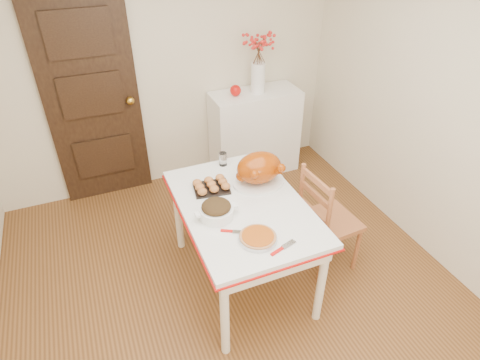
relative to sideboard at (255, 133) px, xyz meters
name	(u,v)px	position (x,y,z in m)	size (l,w,h in m)	color
floor	(243,310)	(-0.88, -1.78, -0.47)	(3.50, 4.00, 0.00)	#522F14
wall_back	(163,67)	(-0.88, 0.22, 0.78)	(3.50, 0.00, 2.50)	beige
wall_right	(467,122)	(0.87, -1.78, 0.78)	(0.00, 4.00, 2.50)	beige
door_back	(93,101)	(-1.58, 0.19, 0.56)	(0.85, 0.06, 2.06)	black
sideboard	(255,133)	(0.00, 0.00, 0.00)	(0.94, 0.42, 0.94)	white
kitchen_table	(242,244)	(-0.77, -1.48, -0.08)	(0.88, 1.28, 0.77)	white
chair_oak	(330,219)	(-0.05, -1.57, 0.00)	(0.41, 0.41, 0.94)	#A45E34
berry_vase	(258,62)	(0.03, 0.00, 0.78)	(0.33, 0.33, 0.63)	white
apple	(236,90)	(-0.22, 0.00, 0.52)	(0.11, 0.11, 0.11)	red
turkey_platter	(259,169)	(-0.55, -1.29, 0.43)	(0.41, 0.33, 0.26)	#A14205
pumpkin_pie	(258,237)	(-0.82, -1.87, 0.33)	(0.25, 0.25, 0.05)	#A4460E
stuffing_dish	(216,210)	(-0.99, -1.54, 0.36)	(0.30, 0.24, 0.12)	#423017
rolls_tray	(211,185)	(-0.91, -1.22, 0.34)	(0.26, 0.21, 0.07)	#C56F35
pie_server	(283,248)	(-0.71, -2.00, 0.31)	(0.20, 0.06, 0.01)	silver
carving_knife	(237,232)	(-0.92, -1.75, 0.31)	(0.22, 0.05, 0.01)	silver
drinking_glass	(223,159)	(-0.71, -0.93, 0.36)	(0.07, 0.07, 0.11)	white
shaker_pair	(252,159)	(-0.48, -1.01, 0.34)	(0.08, 0.03, 0.08)	white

